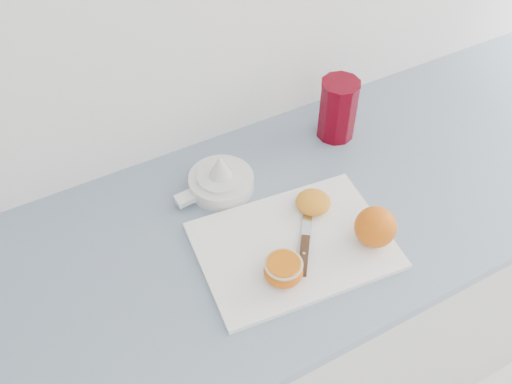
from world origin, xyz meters
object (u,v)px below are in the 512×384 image
cutting_board (294,245)px  counter (301,310)px  red_tumbler (338,111)px  half_orange (283,270)px  citrus_juicer (220,180)px

cutting_board → counter: bearing=39.9°
counter → red_tumbler: red_tumbler is taller
counter → half_orange: bearing=-138.3°
cutting_board → red_tumbler: (0.27, 0.25, 0.07)m
citrus_juicer → red_tumbler: size_ratio=1.20×
counter → half_orange: (-0.16, -0.15, 0.48)m
counter → citrus_juicer: 0.51m
citrus_juicer → red_tumbler: (0.33, 0.03, 0.04)m
cutting_board → citrus_juicer: citrus_juicer is taller
counter → citrus_juicer: citrus_juicer is taller
counter → cutting_board: size_ratio=6.41×
half_orange → citrus_juicer: citrus_juicer is taller
half_orange → red_tumbler: bearing=43.2°
cutting_board → half_orange: size_ratio=5.04×
half_orange → red_tumbler: 0.46m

